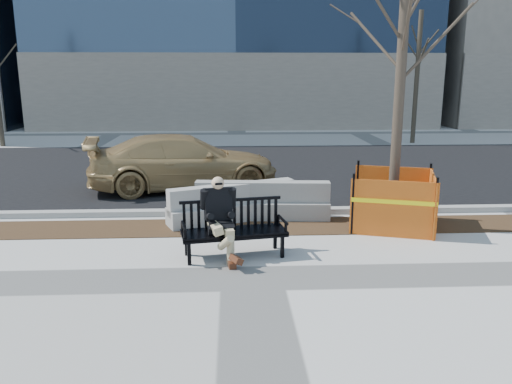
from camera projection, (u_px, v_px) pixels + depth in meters
ground at (252, 278)px, 7.70m from camera, size 120.00×120.00×0.00m
mulch_strip at (247, 227)px, 10.22m from camera, size 40.00×1.20×0.02m
asphalt_street at (241, 169)px, 16.25m from camera, size 60.00×10.40×0.01m
curb at (245, 212)px, 11.13m from camera, size 60.00×0.25×0.12m
bench at (234, 256)px, 8.61m from camera, size 1.87×0.94×0.95m
seated_man at (220, 256)px, 8.60m from camera, size 0.74×1.06×1.36m
tree_fence at (391, 226)px, 10.30m from camera, size 2.96×2.96×5.93m
sedan at (185, 188)px, 13.61m from camera, size 5.25×2.96×1.44m
jersey_barrier_left at (233, 220)px, 10.69m from camera, size 2.75×1.55×0.79m
jersey_barrier_right at (262, 218)px, 10.84m from camera, size 2.85×0.77×0.81m
far_tree_left at (3, 146)px, 21.40m from camera, size 2.50×2.50×5.81m
far_tree_right at (412, 143)px, 22.40m from camera, size 2.84×2.84×6.00m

